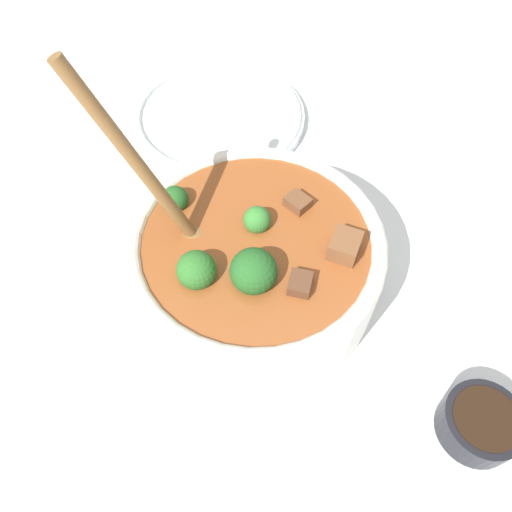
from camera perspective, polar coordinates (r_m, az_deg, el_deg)
ground_plane at (r=0.54m, az=-0.00°, el=-3.38°), size 4.00×4.00×0.00m
stew_bowl at (r=0.50m, az=-0.08°, el=-0.35°), size 0.27×0.25×0.27m
condiment_bowl at (r=0.51m, az=24.28°, el=-17.00°), size 0.07×0.07×0.03m
empty_plate at (r=0.71m, az=-4.38°, el=15.74°), size 0.24×0.24×0.02m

